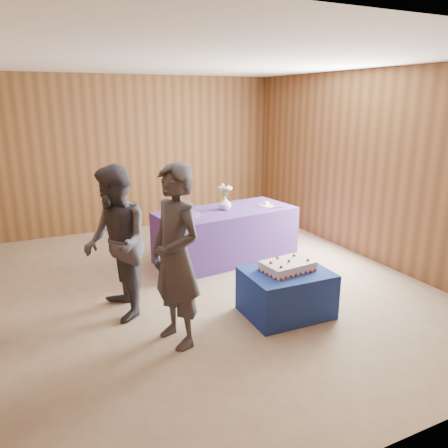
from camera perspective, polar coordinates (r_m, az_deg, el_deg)
ground at (r=5.65m, az=-1.64°, el=-7.88°), size 6.00×6.00×0.00m
room_shell at (r=5.19m, az=-1.80°, el=10.65°), size 5.04×6.04×2.72m
cake_table at (r=4.87m, az=8.12°, el=-8.86°), size 0.92×0.73×0.50m
serving_table at (r=6.39m, az=0.25°, el=-1.42°), size 2.09×1.12×0.75m
sheet_cake at (r=4.79m, az=8.29°, el=-5.42°), size 0.60×0.44×0.13m
vase at (r=6.29m, az=0.15°, el=2.73°), size 0.18×0.18×0.19m
flower_spray at (r=6.24m, az=0.15°, el=4.74°), size 0.21×0.21×0.16m
platter at (r=6.01m, az=-5.01°, el=1.22°), size 0.47×0.47×0.02m
plate at (r=6.55m, az=5.52°, el=2.42°), size 0.25×0.25×0.01m
cake_slice at (r=6.54m, az=5.54°, el=2.74°), size 0.08×0.07×0.09m
knife at (r=6.45m, az=6.83°, el=2.11°), size 0.26×0.06×0.00m
guest_left at (r=4.08m, az=-6.30°, el=-4.30°), size 0.56×0.72×1.75m
guest_right at (r=4.72m, az=-13.92°, el=-2.49°), size 0.63×0.81×1.65m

